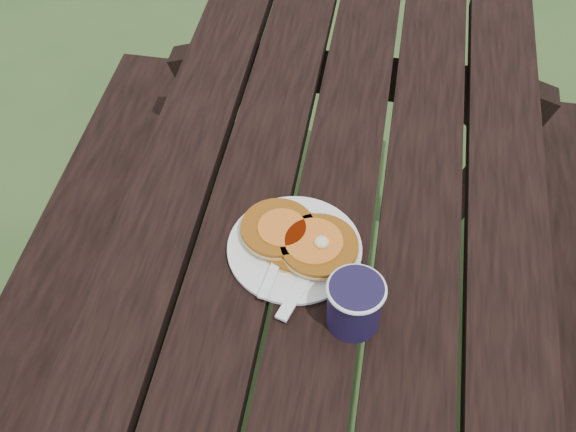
% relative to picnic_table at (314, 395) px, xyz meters
% --- Properties ---
extents(picnic_table, '(1.36, 1.80, 0.75)m').
position_rel_picnic_table_xyz_m(picnic_table, '(0.00, 0.00, 0.00)').
color(picnic_table, black).
rests_on(picnic_table, ground).
extents(plate, '(0.23, 0.23, 0.01)m').
position_rel_picnic_table_xyz_m(plate, '(-0.05, 0.07, 0.39)').
color(plate, white).
rests_on(plate, picnic_table).
extents(pancake_stack, '(0.20, 0.15, 0.04)m').
position_rel_picnic_table_xyz_m(pancake_stack, '(-0.05, 0.08, 0.41)').
color(pancake_stack, '#975311').
rests_on(pancake_stack, plate).
extents(knife, '(0.07, 0.18, 0.00)m').
position_rel_picnic_table_xyz_m(knife, '(-0.03, 0.01, 0.39)').
color(knife, white).
rests_on(knife, plate).
extents(fork, '(0.05, 0.16, 0.01)m').
position_rel_picnic_table_xyz_m(fork, '(-0.08, 0.01, 0.40)').
color(fork, white).
rests_on(fork, plate).
extents(coffee_cup, '(0.09, 0.09, 0.09)m').
position_rel_picnic_table_xyz_m(coffee_cup, '(0.06, -0.05, 0.43)').
color(coffee_cup, black).
rests_on(coffee_cup, picnic_table).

